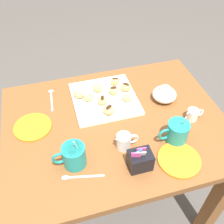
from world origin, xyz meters
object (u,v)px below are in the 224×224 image
(dining_table, at_px, (116,141))
(sugar_caddy, at_px, (140,160))
(saucer_orange_left, at_px, (33,127))
(ice_cream_bowl, at_px, (164,94))
(saucer_orange_right, at_px, (179,160))
(beignet_2, at_px, (109,110))
(coffee_mug_teal_right, at_px, (73,155))
(beignet_7, at_px, (115,81))
(beignet_6, at_px, (127,98))
(beignet_5, at_px, (126,87))
(cream_pitcher_white, at_px, (124,141))
(chocolate_sauce_pitcher, at_px, (193,114))
(beignet_3, at_px, (114,90))
(pastry_plate_square, at_px, (105,99))
(beignet_0, at_px, (79,95))
(beignet_1, at_px, (98,88))
(coffee_mug_teal_left, at_px, (177,132))
(beignet_4, at_px, (88,98))
(beignet_8, at_px, (102,101))

(dining_table, bearing_deg, sugar_caddy, 95.08)
(sugar_caddy, xyz_separation_m, saucer_orange_left, (0.39, -0.32, -0.04))
(ice_cream_bowl, xyz_separation_m, saucer_orange_right, (0.09, 0.36, -0.03))
(ice_cream_bowl, distance_m, beignet_2, 0.30)
(sugar_caddy, distance_m, saucer_orange_left, 0.51)
(coffee_mug_teal_right, distance_m, beignet_7, 0.51)
(saucer_orange_right, distance_m, beignet_6, 0.40)
(coffee_mug_teal_right, bearing_deg, beignet_5, -132.79)
(cream_pitcher_white, distance_m, sugar_caddy, 0.11)
(ice_cream_bowl, bearing_deg, chocolate_sauce_pitcher, 114.00)
(beignet_3, xyz_separation_m, beignet_5, (-0.07, -0.01, 0.00))
(pastry_plate_square, height_order, chocolate_sauce_pitcher, chocolate_sauce_pitcher)
(sugar_caddy, bearing_deg, cream_pitcher_white, -74.31)
(saucer_orange_right, bearing_deg, beignet_0, -55.83)
(cream_pitcher_white, height_order, beignet_2, cream_pitcher_white)
(beignet_0, bearing_deg, beignet_3, 174.22)
(beignet_5, bearing_deg, beignet_2, 46.75)
(ice_cream_bowl, bearing_deg, beignet_7, -38.28)
(ice_cream_bowl, xyz_separation_m, beignet_5, (0.17, -0.10, -0.00))
(dining_table, distance_m, beignet_1, 0.28)
(beignet_1, xyz_separation_m, beignet_3, (-0.07, 0.04, 0.00))
(coffee_mug_teal_right, xyz_separation_m, sugar_caddy, (-0.24, 0.08, -0.01))
(pastry_plate_square, bearing_deg, beignet_7, -133.05)
(pastry_plate_square, height_order, saucer_orange_right, pastry_plate_square)
(saucer_orange_left, bearing_deg, dining_table, 169.59)
(coffee_mug_teal_left, bearing_deg, chocolate_sauce_pitcher, -144.38)
(sugar_caddy, relative_size, beignet_1, 1.90)
(beignet_2, bearing_deg, saucer_orange_right, 122.41)
(beignet_5, bearing_deg, beignet_1, -15.04)
(beignet_2, relative_size, beignet_4, 1.05)
(chocolate_sauce_pitcher, relative_size, saucer_orange_right, 0.53)
(sugar_caddy, xyz_separation_m, beignet_3, (-0.02, -0.43, -0.01))
(dining_table, relative_size, chocolate_sauce_pitcher, 11.08)
(beignet_4, bearing_deg, saucer_orange_right, 122.49)
(cream_pitcher_white, height_order, beignet_7, cream_pitcher_white)
(beignet_0, bearing_deg, cream_pitcher_white, 110.11)
(beignet_0, distance_m, beignet_6, 0.24)
(coffee_mug_teal_right, height_order, beignet_0, coffee_mug_teal_right)
(saucer_orange_right, relative_size, beignet_8, 3.25)
(sugar_caddy, bearing_deg, beignet_3, -92.45)
(beignet_1, bearing_deg, saucer_orange_left, 24.44)
(cream_pitcher_white, height_order, chocolate_sauce_pitcher, cream_pitcher_white)
(coffee_mug_teal_left, relative_size, beignet_7, 3.22)
(cream_pitcher_white, bearing_deg, dining_table, -93.02)
(sugar_caddy, bearing_deg, beignet_0, -70.92)
(dining_table, bearing_deg, pastry_plate_square, -85.78)
(saucer_orange_right, relative_size, beignet_0, 3.25)
(saucer_orange_right, bearing_deg, ice_cream_bowl, -104.16)
(beignet_6, distance_m, beignet_8, 0.12)
(sugar_caddy, relative_size, beignet_2, 1.93)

